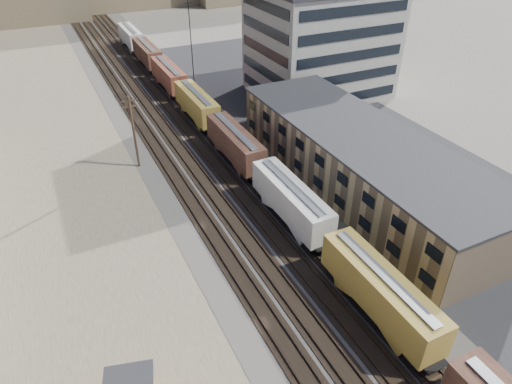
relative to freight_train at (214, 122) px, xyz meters
name	(u,v)px	position (x,y,z in m)	size (l,w,h in m)	color
ballast_bed	(181,131)	(-3.80, 4.81, -2.76)	(18.00, 200.00, 0.06)	#4C4742
dirt_yard	(51,194)	(-23.80, -5.19, -2.78)	(24.00, 180.00, 0.03)	#6C5C4A
asphalt_lot	(355,142)	(18.20, -10.19, -2.77)	(26.00, 120.00, 0.04)	#232326
rail_tracks	(178,131)	(-4.35, 4.81, -2.68)	(11.40, 200.00, 0.24)	black
freight_train	(214,122)	(0.00, 0.00, 0.00)	(3.00, 119.74, 4.46)	black
warehouse	(361,161)	(11.18, -20.19, 0.86)	(12.40, 40.40, 7.25)	tan
office_tower	(320,41)	(24.15, 9.76, 6.47)	(22.60, 18.60, 18.45)	#9E998E
utility_pole_north	(134,131)	(-12.30, -3.19, 2.50)	(2.20, 0.32, 10.00)	#382619
radio_mast	(192,50)	(2.20, 14.81, 6.33)	(1.20, 0.16, 18.00)	black
parked_car_blue	(333,121)	(18.45, -3.86, -2.08)	(2.36, 5.13, 1.42)	navy
parked_car_far	(369,109)	(26.65, -2.47, -2.07)	(1.72, 4.27, 1.45)	white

